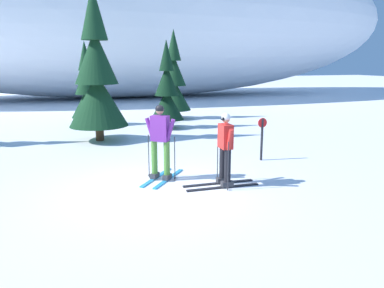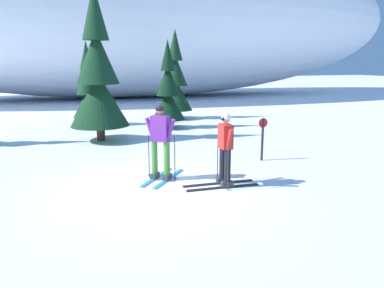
% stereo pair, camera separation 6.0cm
% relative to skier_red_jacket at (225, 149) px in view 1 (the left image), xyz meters
% --- Properties ---
extents(ground_plane, '(120.00, 120.00, 0.00)m').
position_rel_skier_red_jacket_xyz_m(ground_plane, '(-1.47, 0.26, -0.89)').
color(ground_plane, white).
extents(skier_red_jacket, '(1.76, 0.77, 1.72)m').
position_rel_skier_red_jacket_xyz_m(skier_red_jacket, '(0.00, 0.00, 0.00)').
color(skier_red_jacket, black).
rests_on(skier_red_jacket, ground).
extents(skier_purple_jacket, '(1.36, 1.55, 1.85)m').
position_rel_skier_red_jacket_xyz_m(skier_purple_jacket, '(-1.30, 0.92, 0.09)').
color(skier_purple_jacket, '#2893CC').
rests_on(skier_purple_jacket, ground).
extents(pine_tree_center_left, '(1.45, 1.45, 3.76)m').
position_rel_skier_red_jacket_xyz_m(pine_tree_center_left, '(-2.48, 9.76, 0.69)').
color(pine_tree_center_left, '#47301E').
rests_on(pine_tree_center_left, ground).
extents(pine_tree_center, '(2.12, 2.12, 5.48)m').
position_rel_skier_red_jacket_xyz_m(pine_tree_center, '(-2.30, 6.19, 1.41)').
color(pine_tree_center, '#47301E').
rests_on(pine_tree_center, ground).
extents(pine_tree_center_right, '(1.46, 1.46, 3.77)m').
position_rel_skier_red_jacket_xyz_m(pine_tree_center_right, '(0.75, 7.95, 0.69)').
color(pine_tree_center_right, '#47301E').
rests_on(pine_tree_center_right, ground).
extents(pine_tree_far_right, '(1.71, 1.71, 4.43)m').
position_rel_skier_red_jacket_xyz_m(pine_tree_far_right, '(1.80, 10.51, 0.97)').
color(pine_tree_far_right, '#47301E').
rests_on(pine_tree_far_right, ground).
extents(snow_ridge_background, '(47.58, 15.93, 13.27)m').
position_rel_skier_red_jacket_xyz_m(snow_ridge_background, '(1.73, 23.30, 5.75)').
color(snow_ridge_background, white).
rests_on(snow_ridge_background, ground).
extents(trail_marker_post, '(0.28, 0.07, 1.26)m').
position_rel_skier_red_jacket_xyz_m(trail_marker_post, '(1.95, 1.77, -0.16)').
color(trail_marker_post, black).
rests_on(trail_marker_post, ground).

